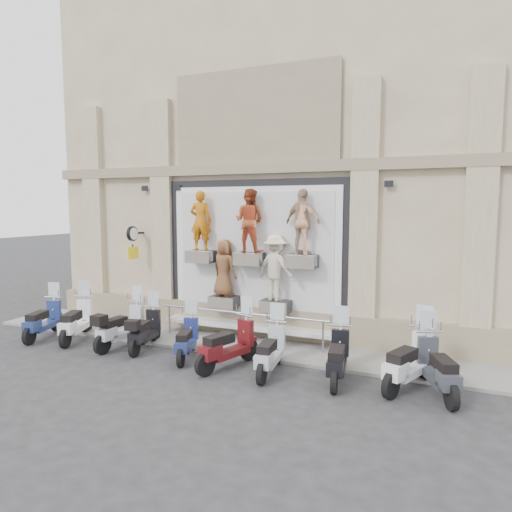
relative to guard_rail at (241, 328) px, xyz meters
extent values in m
plane|color=#29292B|center=(0.00, -2.00, -0.47)|extent=(90.00, 90.00, 0.00)
cube|color=gray|center=(0.00, 0.10, -0.43)|extent=(16.00, 2.20, 0.08)
cube|color=black|center=(0.00, 0.96, 1.93)|extent=(5.60, 0.10, 4.30)
cube|color=white|center=(0.00, 0.90, 1.93)|extent=(5.10, 0.06, 3.90)
cube|color=white|center=(0.00, 0.86, 1.93)|extent=(4.70, 0.04, 3.60)
cube|color=white|center=(0.00, 0.55, -0.05)|extent=(5.10, 0.75, 0.10)
cube|color=#28282B|center=(-1.55, 0.59, 1.86)|extent=(0.80, 0.50, 0.35)
imported|color=orange|center=(-1.55, 0.59, 2.91)|extent=(0.70, 0.52, 1.74)
cube|color=#28282B|center=(0.00, 0.59, 1.86)|extent=(0.80, 0.50, 0.35)
imported|color=#953E22|center=(0.00, 0.59, 2.92)|extent=(0.91, 0.73, 1.77)
cube|color=#28282B|center=(1.55, 0.59, 1.86)|extent=(0.80, 0.50, 0.35)
imported|color=tan|center=(1.55, 0.59, 2.91)|extent=(1.11, 0.72, 1.76)
cube|color=#28282B|center=(-0.80, 0.59, 0.56)|extent=(0.80, 0.50, 0.35)
imported|color=brown|center=(-0.80, 0.59, 1.56)|extent=(0.93, 0.76, 1.65)
cube|color=#28282B|center=(0.80, 0.59, 0.56)|extent=(0.80, 0.50, 0.35)
imported|color=beige|center=(0.80, 0.59, 1.65)|extent=(1.33, 0.99, 1.83)
cube|color=black|center=(-3.90, 0.72, 2.49)|extent=(0.06, 0.56, 0.06)
cylinder|color=black|center=(-3.90, 0.45, 2.49)|extent=(0.10, 0.46, 0.46)
cube|color=yellow|center=(-3.90, 0.45, 1.89)|extent=(0.04, 0.50, 0.38)
camera|label=1|loc=(5.13, -11.04, 3.31)|focal=32.00mm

